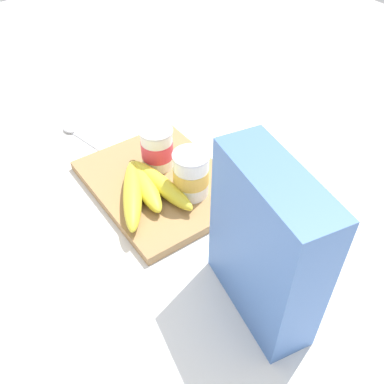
% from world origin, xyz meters
% --- Properties ---
extents(ground_plane, '(2.40, 2.40, 0.00)m').
position_xyz_m(ground_plane, '(0.00, 0.00, 0.00)').
color(ground_plane, silver).
extents(cutting_board, '(0.31, 0.25, 0.02)m').
position_xyz_m(cutting_board, '(0.00, 0.00, 0.01)').
color(cutting_board, '#A37A4C').
rests_on(cutting_board, ground_plane).
extents(cereal_box, '(0.21, 0.11, 0.26)m').
position_xyz_m(cereal_box, '(0.31, -0.02, 0.13)').
color(cereal_box, '#4770B7').
rests_on(cereal_box, ground_plane).
extents(yogurt_cup_front, '(0.07, 0.07, 0.09)m').
position_xyz_m(yogurt_cup_front, '(-0.04, 0.02, 0.06)').
color(yogurt_cup_front, white).
rests_on(yogurt_cup_front, cutting_board).
extents(yogurt_cup_back, '(0.07, 0.07, 0.09)m').
position_xyz_m(yogurt_cup_back, '(0.06, 0.03, 0.06)').
color(yogurt_cup_back, white).
rests_on(yogurt_cup_back, cutting_board).
extents(banana_bunch, '(0.19, 0.15, 0.04)m').
position_xyz_m(banana_bunch, '(0.02, -0.05, 0.04)').
color(banana_bunch, yellow).
rests_on(banana_bunch, cutting_board).
extents(spoon, '(0.13, 0.04, 0.01)m').
position_xyz_m(spoon, '(-0.26, -0.07, 0.01)').
color(spoon, silver).
rests_on(spoon, ground_plane).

